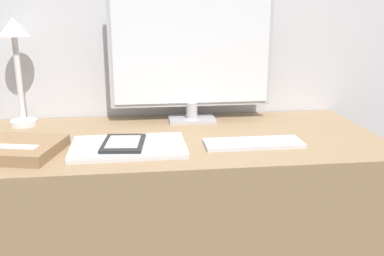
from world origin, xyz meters
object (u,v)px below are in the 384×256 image
(desk_lamp, at_px, (16,51))
(laptop, at_px, (129,147))
(ereader, at_px, (123,143))
(notebook, at_px, (20,149))
(monitor, at_px, (192,51))
(keyboard, at_px, (253,143))

(desk_lamp, bearing_deg, laptop, -40.09)
(laptop, distance_m, ereader, 0.02)
(ereader, height_order, notebook, notebook)
(monitor, relative_size, keyboard, 1.96)
(ereader, bearing_deg, keyboard, -0.00)
(monitor, bearing_deg, desk_lamp, 179.54)
(keyboard, distance_m, laptop, 0.37)
(ereader, distance_m, notebook, 0.29)
(keyboard, relative_size, laptop, 0.89)
(notebook, bearing_deg, desk_lamp, 101.92)
(laptop, relative_size, ereader, 1.90)
(keyboard, relative_size, notebook, 1.15)
(monitor, xyz_separation_m, keyboard, (0.15, -0.31, -0.24))
(monitor, distance_m, keyboard, 0.42)
(desk_lamp, bearing_deg, monitor, -0.46)
(monitor, height_order, desk_lamp, monitor)
(laptop, height_order, notebook, notebook)
(monitor, xyz_separation_m, notebook, (-0.53, -0.31, -0.24))
(desk_lamp, distance_m, notebook, 0.40)
(desk_lamp, bearing_deg, keyboard, -23.04)
(monitor, bearing_deg, notebook, -149.68)
(ereader, bearing_deg, monitor, 52.67)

